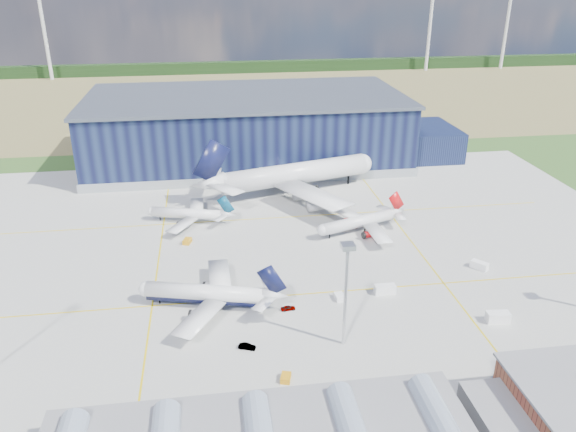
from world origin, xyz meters
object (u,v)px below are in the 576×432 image
object	(u,v)px
airliner_widebody	(295,163)
gse_cart_a	(339,297)
hangar	(254,131)
gse_van_c	(498,317)
car_a	(288,308)
airliner_navy	(205,285)
airliner_regional	(187,209)
gse_tug_b	(286,378)
gse_van_a	(385,289)
gse_tug_c	(187,241)
gse_van_b	(479,265)
light_mast_center	(346,279)
car_b	(247,347)
airliner_red	(358,216)

from	to	relation	value
airliner_widebody	gse_cart_a	size ratio (longest dim) A/B	21.94
hangar	gse_van_c	xyz separation A→B (m)	(42.32, -122.01, -10.42)
car_a	airliner_navy	bearing A→B (deg)	72.12
airliner_regional	gse_tug_b	world-z (taller)	airliner_regional
gse_van_a	gse_tug_c	world-z (taller)	gse_van_a
gse_van_b	gse_tug_c	xyz separation A→B (m)	(-74.50, 25.45, -0.32)
hangar	gse_cart_a	world-z (taller)	hangar
gse_tug_c	gse_van_c	xyz separation A→B (m)	(67.75, -48.36, 0.52)
airliner_navy	airliner_regional	world-z (taller)	airliner_navy
light_mast_center	gse_tug_c	distance (m)	62.44
gse_tug_c	gse_van_c	world-z (taller)	gse_van_c
gse_tug_b	car_a	distance (m)	23.63
light_mast_center	gse_van_a	size ratio (longest dim) A/B	4.59
hangar	airliner_navy	world-z (taller)	hangar
light_mast_center	airliner_navy	world-z (taller)	light_mast_center
airliner_regional	gse_van_b	xyz separation A→B (m)	(74.71, -39.95, -3.52)
gse_van_a	gse_cart_a	distance (m)	11.31
airliner_widebody	car_b	bearing A→B (deg)	-120.94
light_mast_center	airliner_navy	bearing A→B (deg)	147.09
light_mast_center	airliner_red	xyz separation A→B (m)	(16.60, 51.58, -10.42)
airliner_red	airliner_regional	xyz separation A→B (m)	(-49.42, 14.07, -0.50)
gse_van_b	hangar	bearing A→B (deg)	77.05
gse_van_c	car_b	distance (m)	54.89
airliner_navy	gse_cart_a	xyz separation A→B (m)	(30.85, -1.38, -5.03)
airliner_navy	airliner_red	xyz separation A→B (m)	(44.41, 33.58, -0.67)
hangar	airliner_widebody	bearing A→B (deg)	-75.12
hangar	gse_van_b	size ratio (longest dim) A/B	33.51
gse_cart_a	car_a	bearing A→B (deg)	-171.98
gse_van_a	gse_tug_c	bearing A→B (deg)	54.59
hangar	car_a	size ratio (longest dim) A/B	43.86
gse_tug_c	car_b	world-z (taller)	gse_tug_c
car_b	gse_van_c	bearing A→B (deg)	-67.64
hangar	gse_van_a	size ratio (longest dim) A/B	28.96
gse_cart_a	gse_van_b	size ratio (longest dim) A/B	0.70
airliner_widebody	gse_cart_a	world-z (taller)	airliner_widebody
airliner_regional	gse_van_b	bearing A→B (deg)	167.91
gse_van_c	gse_van_b	bearing A→B (deg)	-11.14
gse_cart_a	gse_tug_c	distance (m)	49.64
airliner_regional	gse_tug_b	distance (m)	77.68
hangar	airliner_widebody	world-z (taller)	hangar
airliner_regional	gse_van_b	size ratio (longest dim) A/B	6.40
light_mast_center	airliner_widebody	world-z (taller)	light_mast_center
light_mast_center	gse_van_b	distance (m)	51.22
airliner_regional	gse_van_c	xyz separation A→B (m)	(67.96, -62.86, -3.32)
airliner_red	gse_cart_a	distance (m)	37.75
airliner_navy	airliner_widebody	world-z (taller)	airliner_widebody
airliner_navy	airliner_widebody	distance (m)	74.08
airliner_red	gse_tug_c	xyz separation A→B (m)	(-49.21, -0.43, -4.34)
airliner_widebody	car_a	size ratio (longest dim) A/B	20.04
car_a	gse_tug_c	bearing A→B (deg)	26.63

